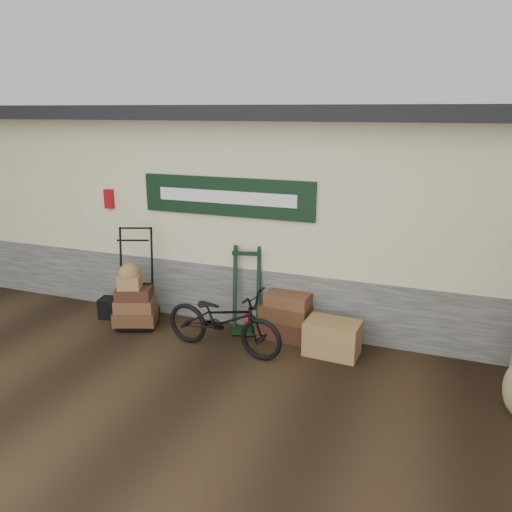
{
  "coord_description": "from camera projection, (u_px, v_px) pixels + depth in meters",
  "views": [
    {
      "loc": [
        2.55,
        -5.46,
        3.15
      ],
      "look_at": [
        0.17,
        0.9,
        1.14
      ],
      "focal_mm": 35.0,
      "sensor_mm": 36.0,
      "label": 1
    }
  ],
  "objects": [
    {
      "name": "bicycle",
      "position": [
        223.0,
        316.0,
        6.63
      ],
      "size": [
        0.77,
        1.77,
        1.0
      ],
      "primitive_type": "imported",
      "rotation": [
        0.0,
        0.0,
        1.47
      ],
      "color": "black",
      "rests_on": "ground"
    },
    {
      "name": "wicker_hamper",
      "position": [
        332.0,
        338.0,
        6.62
      ],
      "size": [
        0.73,
        0.5,
        0.46
      ],
      "primitive_type": "cube",
      "rotation": [
        0.0,
        0.0,
        -0.06
      ],
      "color": "olive",
      "rests_on": "ground"
    },
    {
      "name": "black_trunk",
      "position": [
        110.0,
        308.0,
        7.81
      ],
      "size": [
        0.36,
        0.32,
        0.31
      ],
      "primitive_type": "cube",
      "rotation": [
        0.0,
        0.0,
        0.19
      ],
      "color": "black",
      "rests_on": "ground"
    },
    {
      "name": "station_building",
      "position": [
        283.0,
        201.0,
        8.66
      ],
      "size": [
        14.4,
        4.1,
        3.2
      ],
      "color": "#4C4C47",
      "rests_on": "ground"
    },
    {
      "name": "ground",
      "position": [
        220.0,
        354.0,
        6.66
      ],
      "size": [
        80.0,
        80.0,
        0.0
      ],
      "primitive_type": "plane",
      "color": "black",
      "rests_on": "ground"
    },
    {
      "name": "porter_trolley",
      "position": [
        136.0,
        277.0,
        7.43
      ],
      "size": [
        0.89,
        0.78,
        1.49
      ],
      "primitive_type": null,
      "rotation": [
        0.0,
        0.0,
        0.35
      ],
      "color": "black",
      "rests_on": "ground"
    },
    {
      "name": "green_barrow",
      "position": [
        246.0,
        290.0,
        7.23
      ],
      "size": [
        0.53,
        0.47,
        1.26
      ],
      "primitive_type": null,
      "rotation": [
        0.0,
        0.0,
        0.22
      ],
      "color": "black",
      "rests_on": "ground"
    },
    {
      "name": "suitcase_stack",
      "position": [
        286.0,
        314.0,
        7.11
      ],
      "size": [
        0.8,
        0.54,
        0.68
      ],
      "primitive_type": null,
      "rotation": [
        0.0,
        0.0,
        -0.08
      ],
      "color": "#3E1D13",
      "rests_on": "ground"
    }
  ]
}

